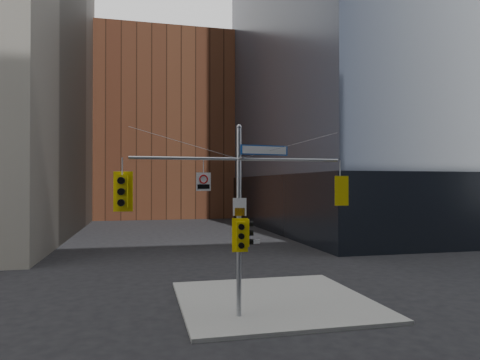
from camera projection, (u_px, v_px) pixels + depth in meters
name	position (u px, v px, depth m)	size (l,w,h in m)	color
ground	(253.00, 339.00, 13.96)	(160.00, 160.00, 0.00)	black
sidewalk_corner	(274.00, 300.00, 18.31)	(8.00, 8.00, 0.15)	gray
podium_ne	(409.00, 201.00, 51.51)	(36.40, 36.40, 6.00)	black
brick_midrise	(163.00, 130.00, 70.58)	(26.00, 20.00, 28.00)	brown
signal_assembly	(239.00, 201.00, 15.94)	(8.00, 0.80, 7.30)	#92949A
traffic_light_west_arm	(122.00, 192.00, 15.00)	(0.68, 0.58, 1.42)	#DBC10B
traffic_light_east_arm	(340.00, 191.00, 16.88)	(0.56, 0.46, 1.17)	#DBC10B
traffic_light_pole_side	(247.00, 233.00, 16.00)	(0.43, 0.37, 1.01)	#DBC10B
traffic_light_pole_front	(241.00, 236.00, 15.67)	(0.60, 0.50, 1.25)	#DBC10B
street_sign_blade	(264.00, 150.00, 16.19)	(1.91, 0.28, 0.37)	#11409D
regulatory_sign_arm	(204.00, 181.00, 15.63)	(0.54, 0.09, 0.67)	silver
regulatory_sign_pole	(240.00, 207.00, 15.83)	(0.50, 0.10, 0.66)	silver
street_blade_ew	(251.00, 242.00, 16.04)	(0.71, 0.08, 0.14)	silver
street_blade_ns	(236.00, 242.00, 16.37)	(0.10, 0.80, 0.16)	#145926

